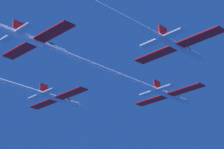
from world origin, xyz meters
name	(u,v)px	position (x,y,z in m)	size (l,w,h in m)	color
jet_lead	(113,73)	(0.66, -15.41, 0.24)	(15.39, 52.11, 2.55)	white
jet_right_wing	(106,9)	(14.64, -30.62, 0.11)	(15.39, 51.71, 2.55)	white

